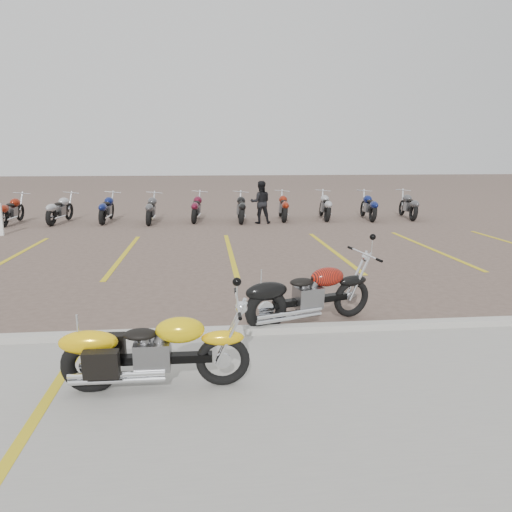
% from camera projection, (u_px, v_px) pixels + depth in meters
% --- Properties ---
extents(ground, '(100.00, 100.00, 0.00)m').
position_uv_depth(ground, '(242.00, 296.00, 9.01)').
color(ground, brown).
rests_on(ground, ground).
extents(concrete_apron, '(60.00, 5.00, 0.01)m').
position_uv_depth(concrete_apron, '(278.00, 430.00, 4.62)').
color(concrete_apron, '#9E9B93').
rests_on(concrete_apron, ground).
extents(curb, '(60.00, 0.18, 0.12)m').
position_uv_depth(curb, '(252.00, 331.00, 7.05)').
color(curb, '#ADAAA3').
rests_on(curb, ground).
extents(parking_stripes, '(38.00, 5.50, 0.01)m').
position_uv_depth(parking_stripes, '(230.00, 252.00, 12.90)').
color(parking_stripes, gold).
rests_on(parking_stripes, ground).
extents(apron_stripe, '(0.12, 5.00, 0.00)m').
position_uv_depth(apron_stripe, '(20.00, 444.00, 4.39)').
color(apron_stripe, gold).
rests_on(apron_stripe, concrete_apron).
extents(yellow_cruiser, '(2.01, 0.29, 0.83)m').
position_uv_depth(yellow_cruiser, '(152.00, 354.00, 5.35)').
color(yellow_cruiser, black).
rests_on(yellow_cruiser, ground).
extents(flame_cruiser, '(2.03, 0.77, 0.86)m').
position_uv_depth(flame_cruiser, '(306.00, 297.00, 7.40)').
color(flame_cruiser, black).
rests_on(flame_cruiser, ground).
extents(person_b, '(0.76, 0.60, 1.54)m').
position_uv_depth(person_b, '(261.00, 202.00, 18.12)').
color(person_b, black).
rests_on(person_b, ground).
extents(bollard, '(0.17, 0.17, 1.00)m').
position_uv_depth(bollard, '(0.00, 219.00, 15.50)').
color(bollard, white).
rests_on(bollard, ground).
extents(bg_bike_row, '(17.22, 2.02, 1.10)m').
position_uv_depth(bg_bike_row, '(195.00, 207.00, 18.63)').
color(bg_bike_row, black).
rests_on(bg_bike_row, ground).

